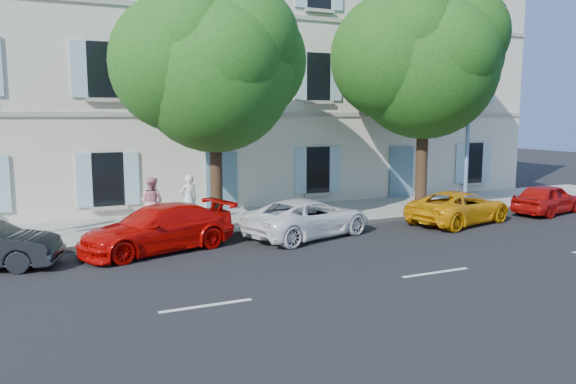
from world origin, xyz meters
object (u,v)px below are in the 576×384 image
car_white_coupe (308,218)px  car_yellow_supercar (459,207)px  street_lamp (472,98)px  car_red_coupe (158,228)px  pedestrian_a (189,199)px  car_red_hatchback (547,199)px  tree_right (425,66)px  tree_left (214,73)px  pedestrian_b (152,202)px

car_white_coupe → car_yellow_supercar: car_white_coupe is taller
car_white_coupe → street_lamp: size_ratio=0.57×
car_white_coupe → car_red_coupe: bearing=71.9°
pedestrian_a → car_red_hatchback: bearing=161.8°
car_red_coupe → car_yellow_supercar: size_ratio=1.07×
car_white_coupe → tree_right: size_ratio=0.50×
car_white_coupe → car_red_hatchback: size_ratio=1.25×
car_yellow_supercar → street_lamp: (1.91, 1.66, 4.05)m
car_yellow_supercar → car_red_hatchback: car_red_hatchback is taller
tree_left → pedestrian_b: size_ratio=4.61×
tree_left → pedestrian_a: bearing=110.2°
street_lamp → car_yellow_supercar: bearing=-139.0°
car_red_coupe → car_red_hatchback: car_red_coupe is taller
tree_right → street_lamp: bearing=-28.1°
tree_left → pedestrian_a: size_ratio=4.63×
pedestrian_a → street_lamp: bearing=166.2°
car_red_hatchback → tree_right: bearing=47.3°
car_red_coupe → street_lamp: 13.55m
tree_right → car_white_coupe: bearing=-160.2°
car_red_coupe → tree_left: 5.41m
car_red_hatchback → tree_left: tree_left is taller
tree_left → street_lamp: 10.61m
tree_right → car_yellow_supercar: bearing=-95.0°
car_red_coupe → car_white_coupe: size_ratio=1.03×
street_lamp → pedestrian_a: size_ratio=4.59×
car_white_coupe → car_yellow_supercar: size_ratio=1.04×
tree_left → pedestrian_b: tree_left is taller
car_red_coupe → tree_left: tree_left is taller
tree_left → pedestrian_a: tree_left is taller
tree_left → tree_right: size_ratio=0.90×
tree_left → car_red_hatchback: bearing=-7.7°
pedestrian_b → tree_left: bearing=-170.5°
car_yellow_supercar → pedestrian_a: (-9.23, 3.43, 0.41)m
car_red_coupe → car_white_coupe: 4.89m
car_red_hatchback → pedestrian_b: 15.55m
car_red_coupe → tree_right: size_ratio=0.52×
car_yellow_supercar → car_red_hatchback: size_ratio=1.21×
car_white_coupe → pedestrian_b: bearing=39.3°
tree_right → pedestrian_a: (-9.46, 0.87, -4.88)m
car_yellow_supercar → pedestrian_b: pedestrian_b is taller
car_red_hatchback → pedestrian_a: pedestrian_a is taller
car_red_coupe → car_red_hatchback: (15.63, -0.23, -0.06)m
car_yellow_supercar → street_lamp: street_lamp is taller
pedestrian_a → tree_right: bearing=170.0°
car_yellow_supercar → car_red_hatchback: 4.65m
pedestrian_a → car_white_coupe: bearing=130.1°
car_red_hatchback → car_red_coupe: bearing=75.4°
car_yellow_supercar → pedestrian_b: size_ratio=2.51×
pedestrian_a → pedestrian_b: (-1.34, -0.21, 0.00)m
car_red_hatchback → tree_left: (-13.33, 1.81, 4.70)m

